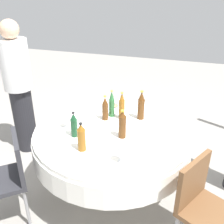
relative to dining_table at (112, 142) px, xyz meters
The scene contains 22 objects.
ground_plane 0.60m from the dining_table, ahead, with size 10.00×10.00×0.00m, color gray.
dining_table is the anchor object (origin of this frame).
bottle_amber_front 0.38m from the dining_table, behind, with size 0.06×0.06×0.30m.
bottle_brown_far 0.32m from the dining_table, 51.86° to the left, with size 0.07×0.07×0.28m.
bottle_brown_mid 0.35m from the dining_table, 145.68° to the right, with size 0.06×0.06×0.27m.
bottle_brown_left 0.48m from the dining_table, 143.15° to the left, with size 0.07×0.07×0.32m.
bottle_amber_right 0.50m from the dining_table, 21.95° to the right, with size 0.07×0.07×0.27m.
bottle_green_north 0.40m from the dining_table, 163.62° to the right, with size 0.06×0.06×0.29m.
bottle_dark_green_south 0.45m from the dining_table, 56.75° to the right, with size 0.06×0.06×0.25m.
wine_glass_left 0.51m from the dining_table, 79.55° to the right, with size 0.06×0.06×0.13m.
wine_glass_right 0.56m from the dining_table, 24.45° to the left, with size 0.07×0.07×0.15m.
plate_west 0.50m from the dining_table, 80.43° to the left, with size 0.20×0.20×0.02m.
plate_inner 0.52m from the dining_table, 107.24° to the right, with size 0.20×0.20×0.02m.
plate_east 0.20m from the dining_table, 54.27° to the right, with size 0.22×0.22×0.02m.
plate_rear 0.51m from the dining_table, 167.58° to the right, with size 0.22×0.22×0.04m.
fork_far 0.60m from the dining_table, 46.97° to the left, with size 0.18×0.02×0.01m, color silver.
spoon_mid 0.62m from the dining_table, 32.41° to the right, with size 0.18×0.02×0.01m, color silver.
spoon_left 0.58m from the dining_table, 61.66° to the right, with size 0.18×0.02×0.01m, color silver.
folded_napkin 0.64m from the dining_table, 161.82° to the left, with size 0.15×0.15×0.02m, color white.
person_far 1.39m from the dining_table, 108.70° to the right, with size 0.34×0.34×1.66m.
chair_north 1.00m from the dining_table, 51.71° to the right, with size 0.56×0.56×0.87m.
chair_south 1.01m from the dining_table, 59.93° to the left, with size 0.55×0.55×0.87m.
Camera 1 is at (2.21, 0.63, 2.14)m, focal length 44.02 mm.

